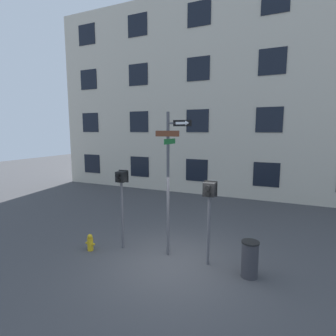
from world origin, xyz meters
TOP-DOWN VIEW (x-y plane):
  - ground_plane at (0.00, 0.00)m, footprint 60.00×60.00m
  - building_facade at (0.00, 8.82)m, footprint 24.00×0.64m
  - street_sign_pole at (-0.33, 0.48)m, footprint 1.11×0.80m
  - pedestrian_signal_left at (-1.95, 0.30)m, footprint 0.36×0.40m
  - pedestrian_signal_right at (0.93, 0.38)m, footprint 0.39×0.40m
  - fire_hydrant at (-2.82, -0.28)m, footprint 0.35×0.19m
  - trash_bin at (2.12, 0.20)m, footprint 0.47×0.47m

SIDE VIEW (x-z plane):
  - ground_plane at x=0.00m, z-range 0.00..0.00m
  - fire_hydrant at x=-2.82m, z-range -0.01..0.54m
  - trash_bin at x=2.12m, z-range 0.00..0.99m
  - pedestrian_signal_right at x=0.93m, z-range 0.71..3.18m
  - pedestrian_signal_left at x=-1.95m, z-range 0.71..3.33m
  - street_sign_pole at x=-0.33m, z-range 0.38..4.81m
  - building_facade at x=0.00m, z-range 0.00..11.90m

